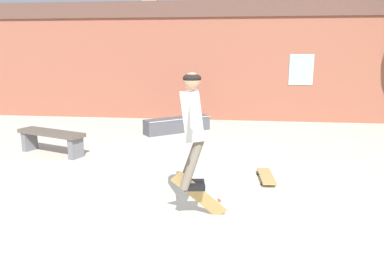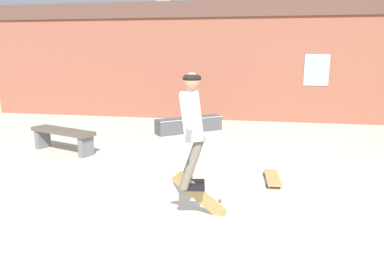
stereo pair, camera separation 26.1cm
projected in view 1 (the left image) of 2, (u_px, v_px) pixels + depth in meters
name	position (u px, v px, depth m)	size (l,w,h in m)	color
ground_plane	(181.00, 217.00, 4.89)	(40.00, 40.00, 0.00)	beige
building_backdrop	(215.00, 59.00, 11.46)	(16.54, 0.52, 4.70)	#93513D
park_bench	(51.00, 137.00, 7.78)	(1.62, 0.92, 0.49)	brown
skate_ledge	(177.00, 125.00, 9.92)	(1.68, 1.45, 0.39)	#4C4C51
skater	(192.00, 121.00, 4.52)	(0.36, 1.35, 1.44)	silver
skateboard_flipping	(199.00, 195.00, 4.82)	(0.72, 0.27, 0.70)	#AD894C
skateboard_resting	(266.00, 176.00, 6.26)	(0.29, 0.84, 0.08)	#AD894C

